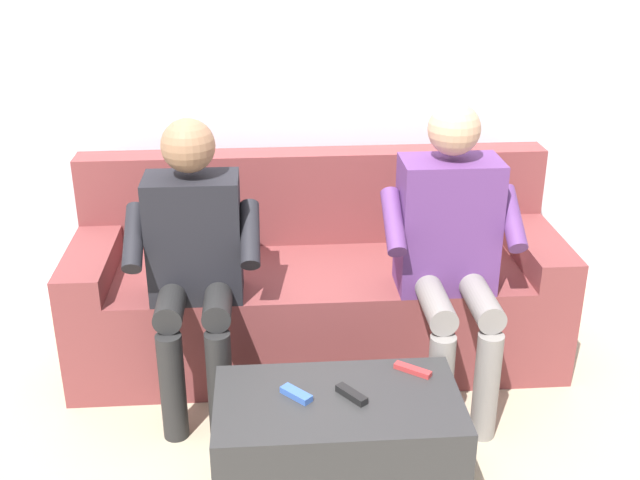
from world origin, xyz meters
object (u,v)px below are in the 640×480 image
(couch, at_px, (317,288))
(remote_blue, at_px, (296,394))
(person_left_seated, at_px, (451,240))
(remote_black, at_px, (351,394))
(person_right_seated, at_px, (194,252))
(remote_red, at_px, (413,370))
(coffee_table, at_px, (338,447))

(couch, xyz_separation_m, remote_blue, (0.14, 0.98, 0.10))
(remote_blue, bearing_deg, person_left_seated, -90.58)
(person_left_seated, distance_m, remote_black, 0.82)
(person_right_seated, xyz_separation_m, remote_black, (-0.55, 0.63, -0.26))
(person_left_seated, xyz_separation_m, remote_red, (0.23, 0.49, -0.28))
(person_right_seated, relative_size, remote_black, 9.38)
(remote_red, height_order, remote_blue, remote_blue)
(remote_black, bearing_deg, couch, -34.42)
(person_left_seated, bearing_deg, couch, -36.07)
(couch, height_order, remote_black, couch)
(remote_red, bearing_deg, coffee_table, 63.31)
(remote_blue, bearing_deg, couch, -51.81)
(coffee_table, distance_m, person_right_seated, 0.94)
(person_left_seated, distance_m, remote_red, 0.61)
(person_left_seated, height_order, remote_blue, person_left_seated)
(couch, bearing_deg, person_left_seated, 143.93)
(couch, relative_size, remote_red, 15.68)
(remote_red, bearing_deg, remote_blue, 52.75)
(coffee_table, height_order, remote_black, remote_black)
(remote_blue, bearing_deg, coffee_table, -141.50)
(coffee_table, xyz_separation_m, remote_black, (-0.04, -0.00, 0.21))
(person_left_seated, bearing_deg, remote_blue, 43.10)
(person_right_seated, height_order, remote_black, person_right_seated)
(person_left_seated, xyz_separation_m, person_right_seated, (1.02, -0.01, -0.02))
(person_right_seated, bearing_deg, coffee_table, 128.80)
(person_left_seated, height_order, remote_red, person_left_seated)
(remote_black, bearing_deg, person_right_seated, 4.26)
(couch, xyz_separation_m, remote_black, (-0.04, 0.99, 0.11))
(coffee_table, bearing_deg, remote_red, -153.51)
(couch, distance_m, person_right_seated, 0.72)
(couch, bearing_deg, remote_blue, 81.87)
(person_right_seated, bearing_deg, remote_black, 131.25)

